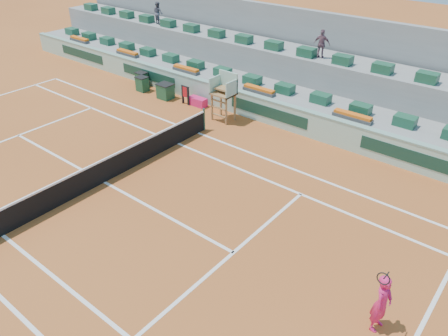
{
  "coord_description": "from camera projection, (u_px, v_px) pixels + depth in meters",
  "views": [
    {
      "loc": [
        12.62,
        -8.16,
        9.35
      ],
      "look_at": [
        4.0,
        2.5,
        1.0
      ],
      "focal_mm": 35.0,
      "sensor_mm": 36.0,
      "label": 1
    }
  ],
  "objects": [
    {
      "name": "drink_cooler_b",
      "position": [
        142.0,
        84.0,
        25.12
      ],
      "size": [
        0.65,
        0.56,
        0.84
      ],
      "color": "#17462B",
      "rests_on": "ground"
    },
    {
      "name": "ground",
      "position": [
        104.0,
        182.0,
        17.06
      ],
      "size": [
        90.0,
        90.0,
        0.0
      ],
      "primitive_type": "plane",
      "color": "#9C4B1E",
      "rests_on": "ground"
    },
    {
      "name": "tennis_player",
      "position": [
        382.0,
        303.0,
        10.8
      ],
      "size": [
        0.44,
        0.89,
        2.28
      ],
      "color": "#E21D60",
      "rests_on": "ground"
    },
    {
      "name": "tennis_net",
      "position": [
        102.0,
        171.0,
        16.78
      ],
      "size": [
        0.1,
        11.97,
        1.1
      ],
      "color": "black",
      "rests_on": "ground"
    },
    {
      "name": "seating_tier_upper",
      "position": [
        278.0,
        70.0,
        24.55
      ],
      "size": [
        36.0,
        2.4,
        2.6
      ],
      "primitive_type": "cube",
      "color": "gray",
      "rests_on": "ground"
    },
    {
      "name": "spectator_left",
      "position": [
        158.0,
        13.0,
        28.07
      ],
      "size": [
        0.76,
        0.64,
        1.37
      ],
      "primitive_type": "imported",
      "rotation": [
        0.0,
        0.0,
        2.94
      ],
      "color": "#52515F",
      "rests_on": "seating_tier_upper"
    },
    {
      "name": "flower_planters",
      "position": [
        220.0,
        79.0,
        23.14
      ],
      "size": [
        26.8,
        0.36,
        0.28
      ],
      "color": "#454545",
      "rests_on": "seating_tier_lower"
    },
    {
      "name": "umpire_chair",
      "position": [
        225.0,
        90.0,
        21.23
      ],
      "size": [
        1.1,
        0.9,
        2.4
      ],
      "color": "olive",
      "rests_on": "ground"
    },
    {
      "name": "player_bag",
      "position": [
        198.0,
        102.0,
        23.38
      ],
      "size": [
        1.02,
        0.45,
        0.45
      ],
      "primitive_type": "cube",
      "color": "#E21D60",
      "rests_on": "ground"
    },
    {
      "name": "stadium_back_wall",
      "position": [
        294.0,
        48.0,
        25.14
      ],
      "size": [
        36.0,
        0.4,
        4.4
      ],
      "primitive_type": "cube",
      "color": "gray",
      "rests_on": "ground"
    },
    {
      "name": "seat_row_lower",
      "position": [
        252.0,
        80.0,
        22.82
      ],
      "size": [
        32.9,
        0.6,
        0.44
      ],
      "color": "#194C33",
      "rests_on": "seating_tier_lower"
    },
    {
      "name": "advertising_hoarding",
      "position": [
        237.0,
        101.0,
        22.36
      ],
      "size": [
        36.0,
        0.34,
        1.26
      ],
      "color": "#9EC7B3",
      "rests_on": "ground"
    },
    {
      "name": "court_lines",
      "position": [
        104.0,
        182.0,
        17.05
      ],
      "size": [
        23.89,
        11.09,
        0.01
      ],
      "color": "white",
      "rests_on": "ground"
    },
    {
      "name": "seat_row_upper",
      "position": [
        274.0,
        45.0,
        23.36
      ],
      "size": [
        32.9,
        0.6,
        0.44
      ],
      "color": "#194C33",
      "rests_on": "seating_tier_upper"
    },
    {
      "name": "spectator_mid",
      "position": [
        322.0,
        44.0,
        21.81
      ],
      "size": [
        0.88,
        0.51,
        1.42
      ],
      "primitive_type": "imported",
      "rotation": [
        0.0,
        0.0,
        3.36
      ],
      "color": "#714B59",
      "rests_on": "seating_tier_upper"
    },
    {
      "name": "drink_cooler_c",
      "position": [
        142.0,
        79.0,
        25.79
      ],
      "size": [
        0.64,
        0.55,
        0.84
      ],
      "color": "#17462B",
      "rests_on": "ground"
    },
    {
      "name": "towel_rack",
      "position": [
        185.0,
        94.0,
        23.36
      ],
      "size": [
        0.54,
        0.09,
        1.03
      ],
      "color": "black",
      "rests_on": "ground"
    },
    {
      "name": "drink_cooler_a",
      "position": [
        165.0,
        91.0,
        24.16
      ],
      "size": [
        0.84,
        0.73,
        0.84
      ],
      "color": "#17462B",
      "rests_on": "ground"
    },
    {
      "name": "seating_tier_lower",
      "position": [
        261.0,
        90.0,
        23.85
      ],
      "size": [
        36.0,
        4.0,
        1.2
      ],
      "primitive_type": "cube",
      "color": "gray",
      "rests_on": "ground"
    }
  ]
}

